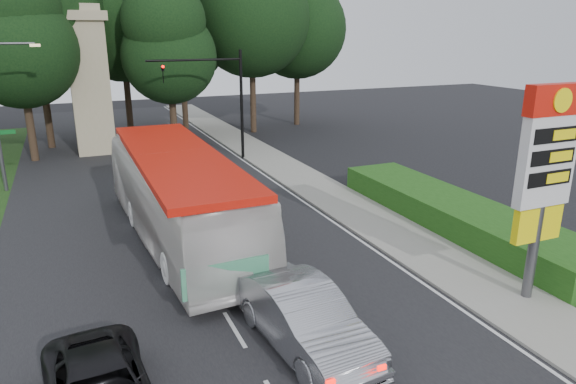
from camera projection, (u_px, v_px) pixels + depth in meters
name	position (u px, v px, depth m)	size (l,w,h in m)	color
road_surface	(177.00, 234.00, 21.84)	(14.00, 80.00, 0.02)	black
sidewalk_right	(351.00, 207.00, 25.05)	(3.00, 80.00, 0.12)	gray
hedge	(456.00, 214.00, 22.52)	(3.00, 14.00, 1.20)	#1D4C14
gas_station_pylon	(546.00, 166.00, 15.24)	(2.10, 0.45, 6.85)	#59595E
traffic_signal_mast	(222.00, 90.00, 33.12)	(6.10, 0.35, 7.20)	black
monument	(89.00, 80.00, 35.34)	(3.00, 3.00, 10.05)	tan
tree_east_near	(179.00, 15.00, 43.15)	(8.12, 8.12, 15.95)	#2D2116
tree_far_east	(297.00, 7.00, 44.99)	(8.68, 8.68, 17.05)	#2D2116
tree_monument_left	(15.00, 25.00, 31.89)	(7.28, 7.28, 14.30)	#2D2116
tree_monument_right	(168.00, 36.00, 36.13)	(6.72, 6.72, 13.20)	#2D2116
transit_bus	(179.00, 198.00, 20.67)	(3.13, 13.37, 3.72)	white
sedan_silver	(304.00, 318.00, 13.79)	(1.87, 5.37, 1.77)	#A0A1A8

